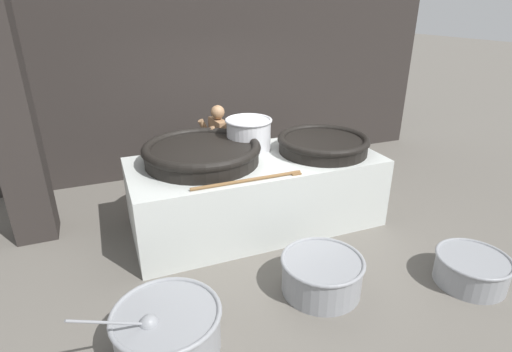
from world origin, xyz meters
The scene contains 11 objects.
ground_plane centered at (0.00, 0.00, 0.00)m, with size 60.00×60.00×0.00m, color #666059.
back_wall centered at (0.00, 2.38, 2.21)m, with size 8.88×0.24×4.42m, color #2D2826.
hearth_platform centered at (0.00, 0.00, 0.48)m, with size 3.34×1.48×0.97m.
giant_wok_near centered at (-0.69, 0.16, 1.11)m, with size 1.53×1.53×0.26m.
giant_wok_far centered at (0.98, -0.07, 1.09)m, with size 1.27×1.27×0.23m.
stock_pot centered at (0.05, 0.40, 1.20)m, with size 0.66×0.66×0.45m.
stirring_paddle centered at (-0.30, -0.64, 0.99)m, with size 1.36×0.10×0.04m.
cook centered at (-0.21, 1.03, 0.80)m, with size 0.37×0.56×1.49m.
prep_bowl_vegetables centered at (-1.57, -1.78, 0.23)m, with size 1.23×0.99×0.81m.
prep_bowl_meat centered at (0.11, -1.61, 0.22)m, with size 0.89×0.89×0.40m.
prep_bowl_extra centered at (1.72, -2.11, 0.19)m, with size 0.79×0.79×0.34m.
Camera 1 is at (-1.85, -4.60, 2.87)m, focal length 28.00 mm.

